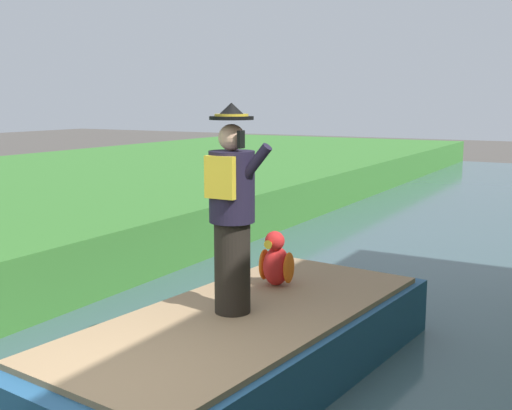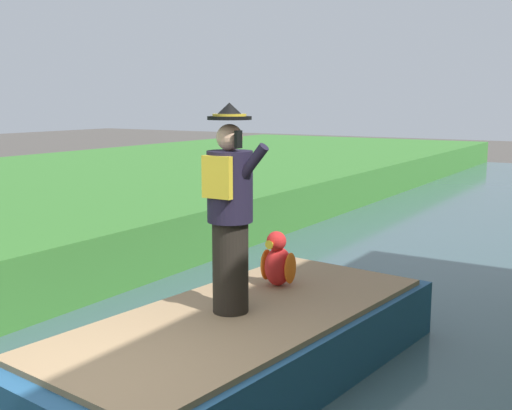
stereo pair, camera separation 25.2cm
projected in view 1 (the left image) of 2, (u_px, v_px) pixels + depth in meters
The scene contains 3 objects.
boat at pixel (245, 345), 5.73m from camera, with size 2.21×4.36×0.61m.
person_pirate at pixel (232, 210), 5.53m from camera, with size 0.61×0.42×1.85m.
parrot_plush at pixel (276, 262), 6.46m from camera, with size 0.36×0.35×0.57m.
Camera 1 is at (2.78, -2.87, 2.58)m, focal length 44.62 mm.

